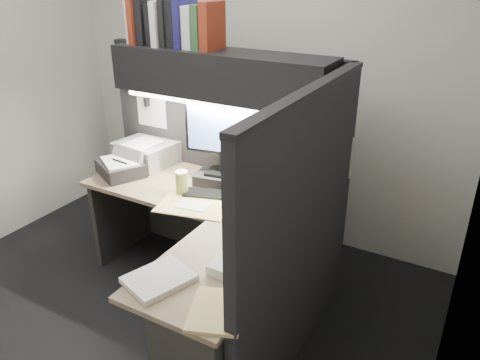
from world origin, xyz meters
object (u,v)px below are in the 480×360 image
(printer, at_px, (146,153))
(monitor, at_px, (224,153))
(telephone, at_px, (299,203))
(coffee_cup, at_px, (182,183))
(overhead_shelf, at_px, (219,74))
(keyboard, at_px, (214,195))
(desk, at_px, (199,281))
(notebook_stack, at_px, (121,168))

(printer, bearing_deg, monitor, 3.75)
(telephone, relative_size, coffee_cup, 1.56)
(overhead_shelf, xyz_separation_m, keyboard, (0.09, -0.24, -0.76))
(desk, xyz_separation_m, monitor, (-0.25, 0.71, 0.52))
(monitor, height_order, keyboard, monitor)
(desk, distance_m, overhead_shelf, 1.33)
(desk, distance_m, telephone, 0.79)
(monitor, bearing_deg, notebook_stack, -171.76)
(coffee_cup, relative_size, notebook_stack, 0.46)
(overhead_shelf, bearing_deg, keyboard, -69.93)
(monitor, relative_size, printer, 1.39)
(notebook_stack, bearing_deg, monitor, 17.57)
(printer, height_order, notebook_stack, printer)
(overhead_shelf, xyz_separation_m, telephone, (0.66, -0.13, -0.72))
(desk, bearing_deg, monitor, 109.62)
(overhead_shelf, distance_m, coffee_cup, 0.77)
(desk, bearing_deg, overhead_shelf, 111.79)
(monitor, height_order, telephone, monitor)
(overhead_shelf, bearing_deg, printer, -179.97)
(overhead_shelf, bearing_deg, coffee_cup, -111.66)
(overhead_shelf, height_order, notebook_stack, overhead_shelf)
(keyboard, bearing_deg, notebook_stack, 164.46)
(desk, relative_size, printer, 4.01)
(overhead_shelf, bearing_deg, telephone, -11.09)
(desk, height_order, monitor, monitor)
(telephone, bearing_deg, coffee_cup, -172.16)
(desk, height_order, telephone, telephone)
(telephone, relative_size, printer, 0.56)
(keyboard, bearing_deg, monitor, 83.29)
(overhead_shelf, xyz_separation_m, coffee_cup, (-0.12, -0.31, -0.69))
(desk, bearing_deg, coffee_cup, 133.75)
(printer, xyz_separation_m, notebook_stack, (-0.02, -0.28, -0.03))
(monitor, height_order, notebook_stack, monitor)
(coffee_cup, bearing_deg, notebook_stack, 176.72)
(telephone, bearing_deg, printer, 169.37)
(telephone, distance_m, printer, 1.35)
(desk, relative_size, telephone, 7.16)
(monitor, relative_size, coffee_cup, 3.86)
(desk, distance_m, notebook_stack, 1.16)
(printer, bearing_deg, telephone, 1.23)
(keyboard, height_order, printer, printer)
(printer, relative_size, notebook_stack, 1.27)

